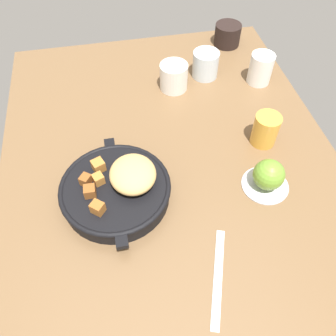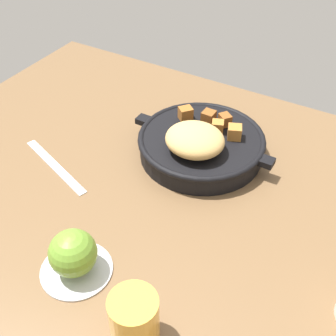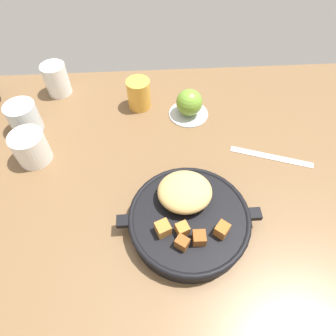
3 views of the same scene
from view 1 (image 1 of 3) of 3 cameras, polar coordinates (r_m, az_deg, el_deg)
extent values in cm
cube|color=brown|center=(82.21, 0.98, -1.13)|extent=(116.31, 81.18, 2.40)
cylinder|color=black|center=(76.28, -8.61, -3.87)|extent=(23.42, 23.42, 4.12)
torus|color=black|center=(74.87, -8.76, -3.12)|extent=(24.15, 24.15, 1.20)
cube|color=black|center=(68.33, -7.63, -11.98)|extent=(2.64, 2.40, 1.20)
cube|color=black|center=(83.35, -9.63, 3.91)|extent=(2.64, 2.40, 1.20)
ellipsoid|color=tan|center=(73.05, -5.84, -1.01)|extent=(10.82, 9.93, 4.72)
cube|color=brown|center=(73.37, -12.79, -3.76)|extent=(2.37, 2.42, 2.33)
cube|color=#A86B2D|center=(74.95, -11.43, -1.79)|extent=(2.84, 2.79, 2.21)
cube|color=brown|center=(75.38, -13.45, -1.91)|extent=(2.98, 2.91, 2.26)
cube|color=#935623|center=(70.69, -11.56, -6.45)|extent=(3.27, 3.31, 2.50)
cube|color=#A86B2D|center=(77.06, -11.44, 0.41)|extent=(3.29, 3.28, 2.51)
cylinder|color=#B7BABF|center=(81.67, 15.74, -2.69)|extent=(10.68, 10.68, 0.60)
sphere|color=olive|center=(78.74, 16.32, -1.07)|extent=(7.00, 7.00, 7.00)
cube|color=silver|center=(69.21, 8.27, -17.34)|extent=(19.05, 8.11, 0.36)
cylinder|color=white|center=(106.32, 15.05, 15.57)|extent=(6.70, 6.70, 8.84)
cylinder|color=gold|center=(87.98, 15.81, 6.12)|extent=(6.32, 6.32, 8.15)
cylinder|color=silver|center=(106.18, 6.21, 16.66)|extent=(7.61, 7.61, 7.73)
cylinder|color=silver|center=(100.91, 0.96, 14.85)|extent=(7.87, 7.87, 7.68)
cylinder|color=black|center=(121.56, 9.80, 20.89)|extent=(8.36, 8.36, 6.81)
camera|label=2|loc=(0.93, 36.26, 38.65)|focal=47.53mm
camera|label=3|loc=(0.59, -49.80, 28.87)|focal=31.85mm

